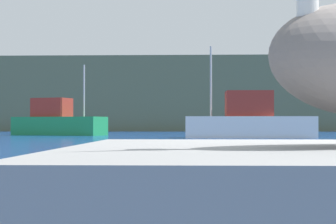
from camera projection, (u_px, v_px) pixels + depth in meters
name	position (u px, v px, depth m)	size (l,w,h in m)	color
hillside_backdrop	(201.00, 96.00, 72.46)	(140.00, 14.07, 8.66)	#5B664C
fishing_boat_white	(249.00, 121.00, 34.61)	(7.63, 2.44, 5.48)	white
fishing_boat_green	(58.00, 122.00, 42.83)	(7.24, 4.39, 5.13)	#1E8C4C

